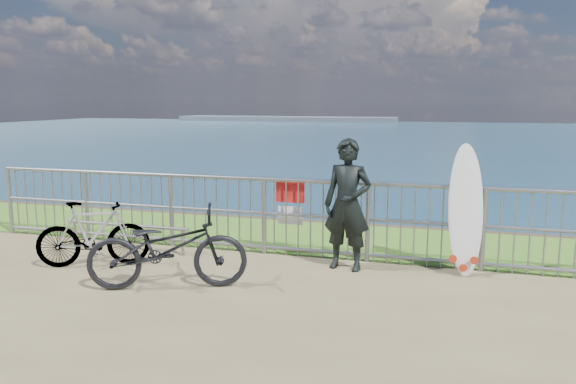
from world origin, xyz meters
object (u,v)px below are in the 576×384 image
(surfboard, at_px, (465,215))
(bicycle_far, at_px, (93,234))
(bicycle_near, at_px, (167,248))
(surfer, at_px, (347,205))

(surfboard, relative_size, bicycle_far, 1.14)
(surfboard, distance_m, bicycle_near, 3.75)
(surfboard, bearing_deg, surfer, -171.19)
(bicycle_near, relative_size, bicycle_far, 1.27)
(surfer, bearing_deg, bicycle_far, -157.80)
(bicycle_near, height_order, bicycle_far, bicycle_near)
(bicycle_far, bearing_deg, surfboard, -104.29)
(bicycle_near, bearing_deg, bicycle_far, 46.88)
(surfer, relative_size, surfboard, 1.03)
(surfer, xyz_separation_m, bicycle_far, (-3.30, -0.84, -0.42))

